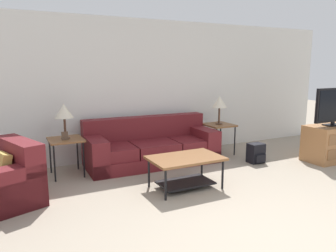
# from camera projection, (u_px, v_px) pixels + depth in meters

# --- Properties ---
(ground_plane) EXTENTS (24.00, 24.00, 0.00)m
(ground_plane) POSITION_uv_depth(u_px,v_px,m) (287.00, 246.00, 3.20)
(ground_plane) COLOR gray
(wall_back) EXTENTS (9.07, 0.06, 2.60)m
(wall_back) POSITION_uv_depth(u_px,v_px,m) (141.00, 89.00, 6.24)
(wall_back) COLOR silver
(wall_back) RESTS_ON ground_plane
(couch) EXTENTS (2.35, 1.00, 0.82)m
(couch) POSITION_uv_depth(u_px,v_px,m) (151.00, 147.00, 5.89)
(couch) COLOR maroon
(couch) RESTS_ON ground_plane
(coffee_table) EXTENTS (1.03, 0.66, 0.46)m
(coffee_table) POSITION_uv_depth(u_px,v_px,m) (186.00, 165.00, 4.67)
(coffee_table) COLOR brown
(coffee_table) RESTS_ON ground_plane
(side_table_left) EXTENTS (0.52, 0.55, 0.60)m
(side_table_left) POSITION_uv_depth(u_px,v_px,m) (66.00, 142.00, 5.19)
(side_table_left) COLOR brown
(side_table_left) RESTS_ON ground_plane
(side_table_right) EXTENTS (0.52, 0.55, 0.60)m
(side_table_right) POSITION_uv_depth(u_px,v_px,m) (219.00, 127.00, 6.50)
(side_table_right) COLOR brown
(side_table_right) RESTS_ON ground_plane
(table_lamp_left) EXTENTS (0.29, 0.29, 0.55)m
(table_lamp_left) POSITION_uv_depth(u_px,v_px,m) (64.00, 112.00, 5.10)
(table_lamp_left) COLOR #472D1E
(table_lamp_left) RESTS_ON side_table_left
(table_lamp_right) EXTENTS (0.29, 0.29, 0.55)m
(table_lamp_right) POSITION_uv_depth(u_px,v_px,m) (219.00, 103.00, 6.41)
(table_lamp_right) COLOR #472D1E
(table_lamp_right) RESTS_ON side_table_right
(tv_console) EXTENTS (0.99, 0.56, 0.66)m
(tv_console) POSITION_uv_depth(u_px,v_px,m) (331.00, 143.00, 6.07)
(tv_console) COLOR #A87042
(tv_console) RESTS_ON ground_plane
(television) EXTENTS (0.94, 0.20, 0.69)m
(television) POSITION_uv_depth(u_px,v_px,m) (334.00, 106.00, 5.94)
(television) COLOR black
(television) RESTS_ON tv_console
(backpack) EXTENTS (0.28, 0.29, 0.35)m
(backpack) POSITION_uv_depth(u_px,v_px,m) (256.00, 153.00, 5.94)
(backpack) COLOR black
(backpack) RESTS_ON ground_plane
(picture_frame) EXTENTS (0.10, 0.04, 0.13)m
(picture_frame) POSITION_uv_depth(u_px,v_px,m) (65.00, 136.00, 5.09)
(picture_frame) COLOR #4C3828
(picture_frame) RESTS_ON side_table_left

